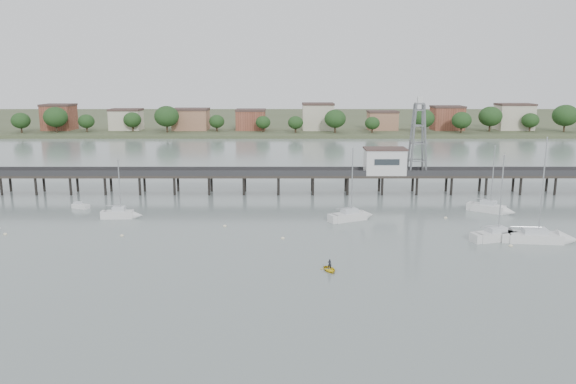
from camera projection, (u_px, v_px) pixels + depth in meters
name	position (u px, v px, depth m)	size (l,w,h in m)	color
ground_plane	(234.00, 317.00, 55.93)	(500.00, 500.00, 0.00)	gray
pier	(261.00, 175.00, 113.88)	(150.00, 5.00, 5.50)	#2D2823
pier_building	(385.00, 161.00, 113.32)	(8.40, 5.40, 5.30)	silver
lattice_tower	(418.00, 139.00, 112.42)	(3.20, 3.20, 15.50)	slate
sailboat_c	(355.00, 216.00, 93.55)	(7.85, 5.36, 12.69)	silver
sailboat_d	(547.00, 238.00, 80.93)	(10.17, 3.97, 16.21)	silver
sailboat_e	(495.00, 209.00, 98.26)	(7.37, 6.17, 12.48)	silver
sailboat_b	(124.00, 214.00, 94.49)	(6.32, 2.14, 10.50)	silver
sailboat_f	(503.00, 235.00, 82.24)	(8.35, 4.65, 13.27)	silver
white_tender	(80.00, 206.00, 101.60)	(3.50, 2.57, 1.26)	silver
yellow_dinghy	(330.00, 271.00, 69.20)	(1.86, 0.54, 2.60)	yellow
dinghy_occupant	(330.00, 271.00, 69.20)	(0.46, 1.25, 0.30)	black
mooring_buoys	(266.00, 232.00, 85.79)	(74.87, 16.39, 0.39)	#F9EEC2
far_shore	(278.00, 120.00, 290.25)	(500.00, 170.00, 10.40)	#475133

